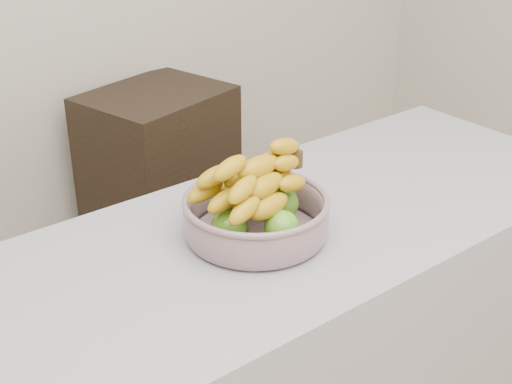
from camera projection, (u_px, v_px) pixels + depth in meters
cabinet at (162, 202)px, 2.61m from camera, size 0.55×0.48×0.85m
fruit_bowl at (256, 212)px, 1.43m from camera, size 0.30×0.30×0.17m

